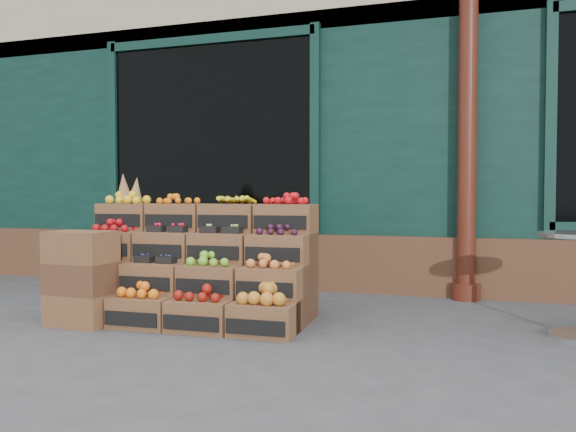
% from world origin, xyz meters
% --- Properties ---
extents(ground, '(60.00, 60.00, 0.00)m').
position_xyz_m(ground, '(0.00, 0.00, 0.00)').
color(ground, '#424245').
rests_on(ground, ground).
extents(shop_facade, '(12.00, 6.24, 4.80)m').
position_xyz_m(shop_facade, '(0.00, 5.11, 2.40)').
color(shop_facade, black).
rests_on(shop_facade, ground).
extents(crate_display, '(1.97, 1.00, 1.22)m').
position_xyz_m(crate_display, '(-0.96, 0.51, 0.38)').
color(crate_display, brown).
rests_on(crate_display, ground).
extents(spare_crates, '(0.50, 0.36, 0.74)m').
position_xyz_m(spare_crates, '(-1.69, 0.02, 0.37)').
color(spare_crates, brown).
rests_on(spare_crates, ground).
extents(shopkeeper, '(0.76, 0.55, 1.95)m').
position_xyz_m(shopkeeper, '(-1.53, 2.98, 0.97)').
color(shopkeeper, '#18572E').
rests_on(shopkeeper, ground).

